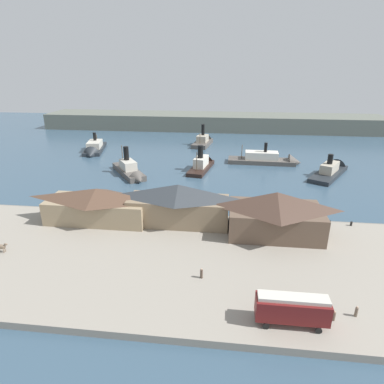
{
  "coord_description": "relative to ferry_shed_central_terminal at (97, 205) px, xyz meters",
  "views": [
    {
      "loc": [
        10.75,
        -71.13,
        32.92
      ],
      "look_at": [
        1.37,
        8.19,
        2.0
      ],
      "focal_mm": 30.79,
      "sensor_mm": 36.0,
      "label": 1
    }
  ],
  "objects": [
    {
      "name": "mooring_post_east",
      "position": [
        49.43,
        3.89,
        -3.31
      ],
      "size": [
        0.44,
        0.44,
        0.9
      ],
      "primitive_type": "cylinder",
      "color": "black",
      "rests_on": "quay_promenade"
    },
    {
      "name": "pedestrian_by_tram",
      "position": [
        45.59,
        -24.16,
        -3.01
      ],
      "size": [
        0.4,
        0.4,
        1.63
      ],
      "color": "#6B5B4C",
      "rests_on": "quay_promenade"
    },
    {
      "name": "ferry_outer_harbor",
      "position": [
        15.99,
        81.06,
        -3.44
      ],
      "size": [
        8.43,
        17.48,
        11.03
      ],
      "color": "#514C47",
      "rests_on": "ground"
    },
    {
      "name": "pedestrian_near_cart",
      "position": [
        42.39,
        -25.33,
        -3.06
      ],
      "size": [
        0.38,
        0.38,
        1.53
      ],
      "color": "#6B5B4C",
      "rests_on": "quay_promenade"
    },
    {
      "name": "ferry_near_quay",
      "position": [
        18.71,
        45.5,
        -3.4
      ],
      "size": [
        8.12,
        19.76,
        10.25
      ],
      "color": "black",
      "rests_on": "ground"
    },
    {
      "name": "ferry_shed_east_terminal",
      "position": [
        17.48,
        0.85,
        0.69
      ],
      "size": [
        21.39,
        7.79,
        8.75
      ],
      "color": "#847056",
      "rests_on": "quay_promenade"
    },
    {
      "name": "quay_promenade",
      "position": [
        17.03,
        -12.79,
        -4.36
      ],
      "size": [
        110.0,
        36.0,
        1.2
      ],
      "primitive_type": "cube",
      "color": "gray",
      "rests_on": "ground"
    },
    {
      "name": "ferry_approaching_east",
      "position": [
        42.27,
        53.84,
        -3.58
      ],
      "size": [
        25.62,
        7.24,
        9.69
      ],
      "color": "#514C47",
      "rests_on": "ground"
    },
    {
      "name": "mooring_post_west",
      "position": [
        53.87,
        3.85,
        -3.31
      ],
      "size": [
        0.44,
        0.44,
        0.9
      ],
      "primitive_type": "cylinder",
      "color": "black",
      "rests_on": "quay_promenade"
    },
    {
      "name": "seawall_edge",
      "position": [
        17.03,
        5.61,
        -4.46
      ],
      "size": [
        110.0,
        0.8,
        1.0
      ],
      "primitive_type": "cube",
      "color": "slate",
      "rests_on": "ground"
    },
    {
      "name": "ferry_shed_central_terminal",
      "position": [
        0.0,
        0.0,
        0.0
      ],
      "size": [
        21.9,
        8.61,
        7.4
      ],
      "color": "#998466",
      "rests_on": "quay_promenade"
    },
    {
      "name": "street_tram",
      "position": [
        36.58,
        -26.6,
        -1.22
      ],
      "size": [
        9.29,
        2.92,
        4.34
      ],
      "color": "maroon",
      "rests_on": "quay_promenade"
    },
    {
      "name": "ground_plane",
      "position": [
        17.03,
        9.21,
        -4.96
      ],
      "size": [
        320.0,
        320.0,
        0.0
      ],
      "primitive_type": "plane",
      "color": "#385166"
    },
    {
      "name": "ferry_approaching_west",
      "position": [
        -26.67,
        61.96,
        -3.67
      ],
      "size": [
        10.96,
        22.82,
        9.33
      ],
      "color": "#23282D",
      "rests_on": "ground"
    },
    {
      "name": "pedestrian_standing_center",
      "position": [
        24.11,
        -18.07,
        -2.95
      ],
      "size": [
        0.44,
        0.44,
        1.76
      ],
      "color": "#4C3D33",
      "rests_on": "quay_promenade"
    },
    {
      "name": "ferry_mid_harbor",
      "position": [
        60.94,
        44.86,
        -3.75
      ],
      "size": [
        17.14,
        23.35,
        9.31
      ],
      "color": "#23282D",
      "rests_on": "ground"
    },
    {
      "name": "ferry_shed_customs_shed",
      "position": [
        37.22,
        -1.43,
        0.73
      ],
      "size": [
        18.36,
        11.28,
        8.83
      ],
      "color": "brown",
      "rests_on": "quay_promenade"
    },
    {
      "name": "far_headland",
      "position": [
        17.03,
        119.21,
        -0.96
      ],
      "size": [
        180.0,
        24.0,
        8.0
      ],
      "primitive_type": "cube",
      "color": "#60665B",
      "rests_on": "ground"
    },
    {
      "name": "ferry_moored_east",
      "position": [
        -3.17,
        34.34,
        -3.41
      ],
      "size": [
        15.96,
        19.86,
        10.27
      ],
      "color": "#514C47",
      "rests_on": "ground"
    }
  ]
}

